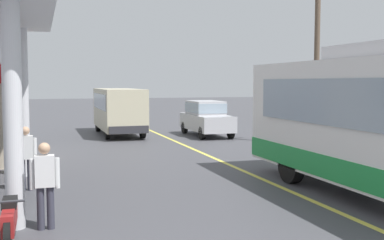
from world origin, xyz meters
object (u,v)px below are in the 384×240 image
Objects in this scene: pedestrian_near_pump at (45,181)px; pedestrian_by_shop at (26,155)px; minibus_opposing_lane at (119,107)px; car_trailing_behind_bus at (206,116)px; motorcycle_parked_forecourt at (10,220)px.

pedestrian_near_pump is 1.00× the size of pedestrian_by_shop.
minibus_opposing_lane is at bearing 76.35° from pedestrian_near_pump.
pedestrian_by_shop is at bearing -128.98° from car_trailing_behind_bus.
pedestrian_near_pump is 16.42m from car_trailing_behind_bus.
pedestrian_by_shop is 0.40× the size of car_trailing_behind_bus.
minibus_opposing_lane is 16.62m from pedestrian_near_pump.
pedestrian_near_pump is at bearing 52.81° from motorcycle_parked_forecourt.
car_trailing_behind_bus is (4.27, -1.91, -0.46)m from minibus_opposing_lane.
pedestrian_by_shop is at bearing -109.11° from minibus_opposing_lane.
pedestrian_near_pump reaches higher than motorcycle_parked_forecourt.
car_trailing_behind_bus reaches higher than pedestrian_near_pump.
minibus_opposing_lane is at bearing 70.89° from pedestrian_by_shop.
pedestrian_near_pump is at bearing -119.91° from car_trailing_behind_bus.
pedestrian_by_shop is 13.71m from car_trailing_behind_bus.
pedestrian_near_pump is (-3.92, -16.15, -0.54)m from minibus_opposing_lane.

